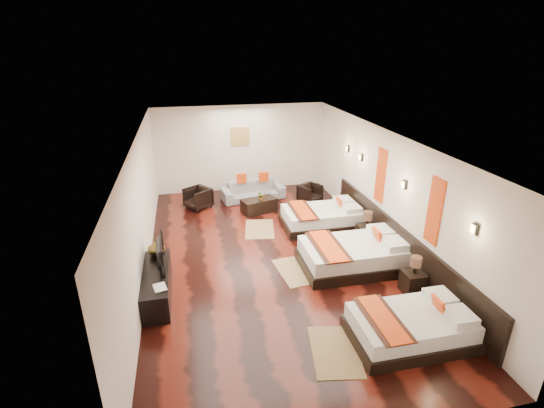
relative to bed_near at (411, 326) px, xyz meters
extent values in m
cube|color=black|center=(-1.70, 3.21, -0.26)|extent=(5.50, 9.50, 0.01)
cube|color=white|center=(-1.70, 3.21, 2.54)|extent=(5.50, 9.50, 0.01)
cube|color=silver|center=(-1.70, 7.96, 1.14)|extent=(5.50, 0.01, 2.80)
cube|color=silver|center=(-4.45, 3.21, 1.14)|extent=(0.01, 9.50, 2.80)
cube|color=silver|center=(1.05, 3.21, 1.14)|extent=(0.01, 9.50, 2.80)
cube|color=black|center=(1.01, 2.41, 0.19)|extent=(0.08, 6.60, 0.90)
cube|color=black|center=(-0.03, 0.00, -0.15)|extent=(1.98, 1.22, 0.21)
cube|color=white|center=(-0.03, 0.00, 0.09)|extent=(1.88, 1.13, 0.28)
cube|color=#E64310|center=(0.45, 0.00, 0.34)|extent=(0.15, 0.30, 0.30)
cube|color=#38190F|center=(-0.54, 0.00, 0.24)|extent=(0.52, 1.24, 0.02)
cube|color=#E64310|center=(-0.54, 0.00, 0.25)|extent=(0.36, 1.24, 0.02)
cube|color=black|center=(-0.03, 2.40, -0.14)|extent=(2.29, 1.42, 0.24)
cube|color=white|center=(-0.03, 2.40, 0.15)|extent=(2.18, 1.31, 0.33)
cube|color=#E64310|center=(0.52, 2.40, 0.44)|extent=(0.17, 0.35, 0.35)
cube|color=#38190F|center=(-0.62, 2.40, 0.32)|extent=(0.60, 1.44, 0.02)
cube|color=#E64310|center=(-0.62, 2.40, 0.34)|extent=(0.41, 1.44, 0.02)
cube|color=black|center=(-0.03, 4.52, -0.15)|extent=(2.08, 1.29, 0.22)
cube|color=white|center=(-0.03, 4.52, 0.11)|extent=(1.98, 1.19, 0.30)
cube|color=#E64310|center=(0.47, 4.52, 0.37)|extent=(0.15, 0.32, 0.32)
cube|color=#38190F|center=(-0.57, 4.52, 0.27)|extent=(0.54, 1.31, 0.02)
cube|color=#E64310|center=(-0.57, 4.52, 0.28)|extent=(0.38, 1.31, 0.02)
cube|color=black|center=(0.75, 1.23, -0.03)|extent=(0.40, 0.40, 0.45)
cylinder|color=black|center=(0.75, 1.23, 0.28)|extent=(0.07, 0.07, 0.18)
cylinder|color=#3F2619|center=(0.75, 1.23, 0.44)|extent=(0.22, 0.22, 0.20)
cube|color=black|center=(0.75, 3.40, -0.02)|extent=(0.42, 0.42, 0.47)
cylinder|color=black|center=(0.75, 3.40, 0.30)|extent=(0.08, 0.08, 0.19)
cylinder|color=#3F2619|center=(0.75, 3.40, 0.47)|extent=(0.23, 0.23, 0.21)
cube|color=#96784C|center=(-1.34, -0.01, -0.25)|extent=(0.95, 1.31, 0.01)
cube|color=#96784C|center=(-1.29, 2.48, -0.25)|extent=(0.89, 1.28, 0.01)
cube|color=#96784C|center=(-1.69, 4.71, -0.25)|extent=(0.95, 1.31, 0.01)
cube|color=black|center=(-4.20, 2.15, 0.02)|extent=(0.50, 1.80, 0.55)
imported|color=black|center=(-4.15, 2.37, 0.57)|extent=(0.17, 0.97, 0.56)
imported|color=black|center=(-4.20, 1.56, 0.31)|extent=(0.28, 0.33, 0.03)
imported|color=brown|center=(-4.20, 2.85, 0.47)|extent=(0.45, 0.45, 0.37)
imported|color=gray|center=(-1.48, 6.93, 0.03)|extent=(2.04, 1.03, 0.57)
imported|color=black|center=(-3.21, 6.57, 0.05)|extent=(0.94, 0.94, 0.62)
imported|color=black|center=(0.21, 6.31, 0.02)|extent=(0.83, 0.83, 0.56)
cube|color=black|center=(-1.48, 5.88, -0.06)|extent=(1.10, 0.77, 0.40)
imported|color=#2F5C1E|center=(-1.43, 5.80, 0.28)|extent=(0.31, 0.29, 0.28)
cube|color=#D86014|center=(1.03, 1.31, 1.44)|extent=(0.04, 0.40, 1.30)
cube|color=#D86014|center=(1.03, 3.51, 1.44)|extent=(0.04, 0.40, 1.30)
cube|color=black|center=(1.01, 0.21, 1.59)|extent=(0.06, 0.12, 0.18)
cube|color=#FFD18C|center=(0.98, 0.21, 1.59)|extent=(0.02, 0.10, 0.14)
cube|color=black|center=(1.01, 2.41, 1.59)|extent=(0.06, 0.12, 0.18)
cube|color=#FFD18C|center=(0.98, 2.41, 1.59)|extent=(0.02, 0.10, 0.14)
cube|color=black|center=(1.01, 4.61, 1.59)|extent=(0.06, 0.12, 0.18)
cube|color=#FFD18C|center=(0.98, 4.61, 1.59)|extent=(0.02, 0.10, 0.14)
cube|color=black|center=(1.01, 5.51, 1.59)|extent=(0.06, 0.12, 0.18)
cube|color=#FFD18C|center=(0.98, 5.51, 1.59)|extent=(0.02, 0.10, 0.14)
cube|color=#AD873F|center=(-1.70, 7.94, 1.54)|extent=(0.60, 0.04, 0.60)
camera|label=1|loc=(-3.42, -4.76, 4.40)|focal=26.39mm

